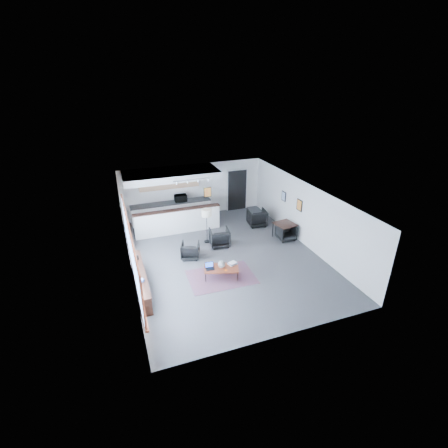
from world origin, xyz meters
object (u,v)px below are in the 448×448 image
object	(u,v)px
armchair_right	(219,237)
microwave	(181,197)
dining_chair_far	(257,218)
coffee_table	(221,268)
armchair_left	(190,250)
floor_lamp	(207,214)
ceramic_pot	(222,264)
laptop	(210,267)
book_stack	(232,263)
dining_chair_near	(286,233)
dining_table	(285,225)

from	to	relation	value
armchair_right	microwave	distance (m)	3.38
dining_chair_far	coffee_table	bearing A→B (deg)	56.70
armchair_left	floor_lamp	size ratio (longest dim) A/B	0.47
ceramic_pot	dining_chair_far	bearing A→B (deg)	49.26
laptop	ceramic_pot	size ratio (longest dim) A/B	1.25
laptop	microwave	distance (m)	5.37
laptop	floor_lamp	xyz separation A→B (m)	(0.72, 2.60, 0.84)
book_stack	microwave	world-z (taller)	microwave
coffee_table	dining_chair_near	distance (m)	3.98
armchair_left	armchair_right	world-z (taller)	armchair_right
floor_lamp	microwave	world-z (taller)	floor_lamp
laptop	ceramic_pot	bearing A→B (deg)	-7.72
armchair_right	dining_chair_far	xyz separation A→B (m)	(2.31, 1.27, -0.04)
coffee_table	laptop	distance (m)	0.42
laptop	armchair_left	size ratio (longest dim) A/B	0.45
book_stack	microwave	xyz separation A→B (m)	(-0.59, 5.35, 0.70)
ceramic_pot	laptop	bearing A→B (deg)	167.98
coffee_table	armchair_left	distance (m)	1.81
coffee_table	armchair_right	distance (m)	2.35
laptop	armchair_left	distance (m)	1.60
ceramic_pot	floor_lamp	world-z (taller)	floor_lamp
ceramic_pot	floor_lamp	bearing A→B (deg)	83.50
armchair_left	floor_lamp	world-z (taller)	floor_lamp
book_stack	armchair_right	bearing A→B (deg)	82.94
ceramic_pot	dining_chair_near	bearing A→B (deg)	26.02
book_stack	armchair_left	size ratio (longest dim) A/B	0.51
dining_chair_far	microwave	distance (m)	3.78
dining_table	dining_chair_near	xyz separation A→B (m)	(0.00, -0.14, -0.31)
armchair_left	floor_lamp	xyz separation A→B (m)	(1.00, 1.02, 0.94)
floor_lamp	microwave	bearing A→B (deg)	99.71
armchair_left	dining_table	xyz separation A→B (m)	(4.25, 0.22, 0.28)
ceramic_pot	dining_table	bearing A→B (deg)	27.83
coffee_table	dining_table	xyz separation A→B (m)	(3.58, 1.90, 0.27)
coffee_table	dining_chair_far	distance (m)	4.63
floor_lamp	book_stack	bearing A→B (deg)	-87.27
coffee_table	floor_lamp	world-z (taller)	floor_lamp
armchair_left	coffee_table	bearing A→B (deg)	132.29
laptop	book_stack	bearing A→B (deg)	2.40
ceramic_pot	dining_chair_far	distance (m)	4.61
ceramic_pot	armchair_right	size ratio (longest dim) A/B	0.31
coffee_table	microwave	xyz separation A→B (m)	(-0.15, 5.43, 0.77)
laptop	floor_lamp	size ratio (longest dim) A/B	0.21
coffee_table	microwave	bearing A→B (deg)	109.21
book_stack	armchair_right	world-z (taller)	armchair_right
ceramic_pot	floor_lamp	size ratio (longest dim) A/B	0.17
book_stack	dining_chair_near	size ratio (longest dim) A/B	0.57
laptop	ceramic_pot	xyz separation A→B (m)	(0.41, -0.09, 0.06)
armchair_left	dining_chair_far	distance (m)	4.12
book_stack	dining_table	world-z (taller)	dining_table
laptop	dining_chair_far	xyz separation A→B (m)	(3.42, 3.40, -0.09)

